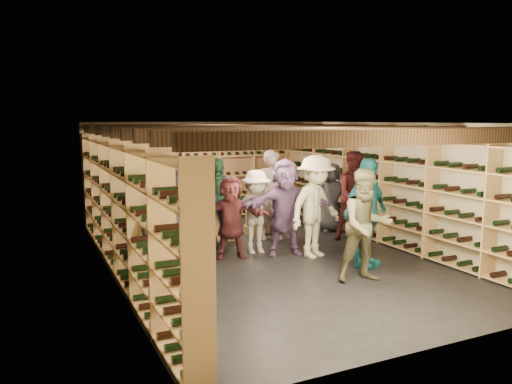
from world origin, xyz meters
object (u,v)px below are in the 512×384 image
at_px(crate_loose, 216,228).
at_px(person_12, 332,197).
at_px(person_6, 201,212).
at_px(person_7, 273,195).
at_px(crate_stack_left, 219,220).
at_px(crate_stack_right, 258,222).
at_px(person_11, 285,207).
at_px(person_2, 366,226).
at_px(person_9, 256,212).
at_px(person_3, 316,207).
at_px(person_4, 366,213).
at_px(person_10, 217,201).
at_px(person_5, 231,217).
at_px(person_8, 356,196).
at_px(person_0, 167,230).

relative_size(crate_loose, person_12, 0.33).
height_order(person_6, person_12, person_6).
height_order(person_6, person_7, person_7).
height_order(crate_stack_left, person_12, person_12).
xyz_separation_m(crate_stack_right, person_11, (-0.30, -1.79, 0.62)).
height_order(person_2, person_11, person_11).
xyz_separation_m(person_9, person_12, (2.27, 0.93, -0.01)).
height_order(person_3, person_4, same).
distance_m(person_10, person_11, 1.53).
xyz_separation_m(person_2, person_3, (0.03, 1.49, 0.05)).
bearing_deg(crate_stack_right, person_9, -116.53).
bearing_deg(person_5, person_8, 17.93).
height_order(person_0, person_6, person_0).
height_order(person_2, person_12, person_2).
bearing_deg(person_4, person_5, 124.88).
xyz_separation_m(person_6, person_9, (0.99, -0.21, -0.04)).
bearing_deg(person_6, person_2, -29.27).
bearing_deg(person_5, crate_stack_right, 65.68).
height_order(person_6, person_9, person_6).
xyz_separation_m(crate_stack_left, person_3, (1.14, -1.84, 0.49)).
distance_m(person_7, person_11, 1.22).
bearing_deg(crate_loose, person_0, -119.86).
height_order(crate_stack_left, person_8, person_8).
xyz_separation_m(person_0, person_5, (1.55, 1.46, -0.20)).
distance_m(crate_stack_right, person_9, 1.70).
bearing_deg(person_12, person_2, -97.92).
bearing_deg(crate_stack_right, person_10, -155.61).
xyz_separation_m(crate_loose, person_7, (0.81, -1.16, 0.84)).
height_order(person_7, person_8, person_7).
xyz_separation_m(crate_stack_right, crate_loose, (-0.77, 0.54, -0.17)).
distance_m(crate_stack_left, person_3, 2.22).
distance_m(person_0, person_11, 2.79).
relative_size(person_2, person_3, 0.94).
bearing_deg(person_5, person_11, 0.66).
height_order(person_5, person_8, person_8).
relative_size(person_5, person_10, 0.86).
xyz_separation_m(crate_stack_right, person_2, (0.10, -3.64, 0.61)).
relative_size(person_2, person_10, 1.01).
bearing_deg(person_10, crate_stack_left, 84.46).
distance_m(person_5, person_12, 3.00).
xyz_separation_m(person_4, person_10, (-1.69, 2.50, -0.06)).
height_order(person_8, person_9, person_8).
relative_size(person_10, person_12, 1.13).
xyz_separation_m(crate_loose, person_6, (-0.94, -1.77, 0.73)).
xyz_separation_m(person_2, person_7, (-0.06, 3.01, 0.06)).
height_order(person_5, person_9, person_9).
distance_m(crate_stack_left, person_2, 3.54).
bearing_deg(person_9, crate_loose, 98.60).
bearing_deg(crate_stack_right, person_8, -41.97).
distance_m(crate_stack_right, person_2, 3.69).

